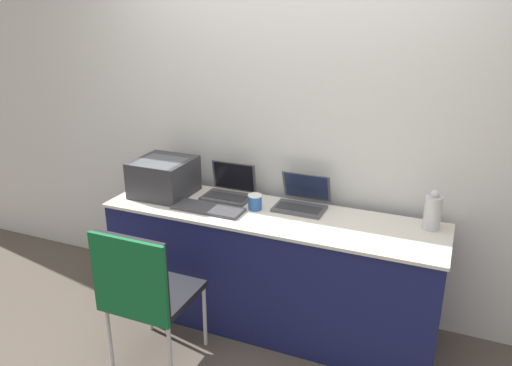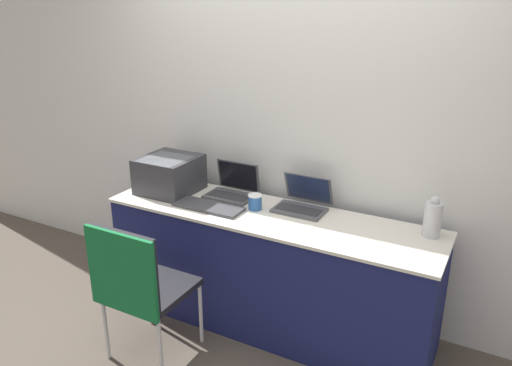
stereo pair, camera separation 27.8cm
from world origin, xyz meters
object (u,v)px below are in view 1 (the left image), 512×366
Objects in this scene: coffee_cup at (255,202)px; laptop_left at (229,190)px; metal_pitcher at (433,211)px; laptop_right at (302,200)px; external_keyboard at (208,209)px; chair at (142,286)px; printer at (164,176)px.

laptop_left is at bearing 151.40° from coffee_cup.
laptop_left is 1.33× the size of metal_pitcher.
laptop_right is at bearing 29.12° from coffee_cup.
coffee_cup reaches higher than external_keyboard.
metal_pitcher is 0.27× the size of chair.
chair is at bearing -125.67° from laptop_right.
laptop_left is at bearing 84.96° from external_keyboard.
metal_pitcher is at bearing -0.99° from laptop_right.
printer is at bearing -175.62° from metal_pitcher.
laptop_left is 0.36× the size of chair.
coffee_cup is at bearing -172.79° from metal_pitcher.
coffee_cup is (0.27, 0.13, 0.04)m from external_keyboard.
printer reaches higher than laptop_left.
printer is 0.46m from laptop_left.
external_keyboard is 1.36m from metal_pitcher.
printer reaches higher than laptop_right.
laptop_left is 1.31m from metal_pitcher.
laptop_left is (0.43, 0.13, -0.08)m from printer.
printer is 0.96m from laptop_right.
chair is at bearing -148.68° from metal_pitcher.
metal_pitcher is (1.33, 0.26, 0.10)m from external_keyboard.
printer reaches higher than metal_pitcher.
external_keyboard is (0.41, -0.13, -0.12)m from printer.
external_keyboard is at bearing -168.76° from metal_pitcher.
laptop_left is at bearing 82.03° from chair.
printer is 1.75m from metal_pitcher.
printer is at bearing 179.91° from coffee_cup.
laptop_right reaches higher than external_keyboard.
printer is 1.18× the size of laptop_right.
chair reaches higher than external_keyboard.
external_keyboard is at bearing -152.54° from laptop_right.
printer is at bearing 112.76° from chair.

